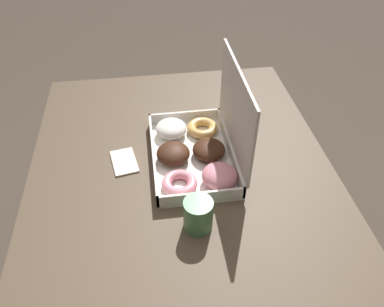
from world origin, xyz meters
name	(u,v)px	position (x,y,z in m)	size (l,w,h in m)	color
ground_plane	(184,281)	(0.00, 0.00, 0.00)	(8.00, 8.00, 0.00)	#42382D
dining_table	(182,185)	(0.00, 0.00, 0.62)	(1.17, 0.96, 0.71)	#4C3D2D
donut_box	(199,146)	(-0.03, 0.06, 0.76)	(0.40, 0.27, 0.31)	silver
coffee_mug	(198,214)	(0.24, 0.02, 0.76)	(0.08, 0.08, 0.10)	#4C8456
paper_napkin	(124,162)	(-0.05, -0.18, 0.71)	(0.13, 0.10, 0.01)	silver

